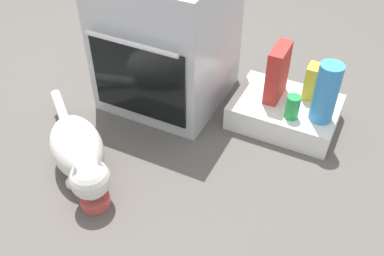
{
  "coord_description": "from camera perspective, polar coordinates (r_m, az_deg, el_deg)",
  "views": [
    {
      "loc": [
        1.02,
        -1.35,
        1.48
      ],
      "look_at": [
        0.4,
        -0.09,
        0.25
      ],
      "focal_mm": 41.13,
      "sensor_mm": 36.0,
      "label": 1
    }
  ],
  "objects": [
    {
      "name": "cat",
      "position": [
        1.99,
        -14.43,
        -3.11
      ],
      "size": [
        0.65,
        0.54,
        0.25
      ],
      "rotation": [
        0.0,
        0.0,
        -0.67
      ],
      "color": "silver",
      "rests_on": "ground"
    },
    {
      "name": "cereal_box",
      "position": [
        2.2,
        11.03,
        7.05
      ],
      "size": [
        0.07,
        0.18,
        0.28
      ],
      "primitive_type": "cube",
      "color": "#B72D28",
      "rests_on": "pantry_cabinet"
    },
    {
      "name": "oven",
      "position": [
        2.28,
        -3.25,
        11.76
      ],
      "size": [
        0.59,
        0.63,
        0.72
      ],
      "color": "#B7BABF",
      "rests_on": "ground"
    },
    {
      "name": "food_bowl",
      "position": [
        1.92,
        -12.46,
        -9.04
      ],
      "size": [
        0.13,
        0.13,
        0.08
      ],
      "color": "#C64C47",
      "rests_on": "ground"
    },
    {
      "name": "snack_bag",
      "position": [
        2.26,
        15.98,
        5.63
      ],
      "size": [
        0.12,
        0.09,
        0.18
      ],
      "primitive_type": "cube",
      "color": "yellow",
      "rests_on": "pantry_cabinet"
    },
    {
      "name": "pantry_cabinet",
      "position": [
        2.29,
        11.91,
        2.06
      ],
      "size": [
        0.52,
        0.38,
        0.13
      ],
      "primitive_type": "cube",
      "color": "white",
      "rests_on": "ground"
    },
    {
      "name": "water_bottle",
      "position": [
        2.1,
        16.98,
        4.39
      ],
      "size": [
        0.11,
        0.11,
        0.3
      ],
      "primitive_type": "cylinder",
      "color": "#388CD1",
      "rests_on": "pantry_cabinet"
    },
    {
      "name": "ground",
      "position": [
        2.25,
        -8.26,
        -0.47
      ],
      "size": [
        8.0,
        8.0,
        0.0
      ],
      "primitive_type": "plane",
      "color": "#56514C"
    },
    {
      "name": "soda_can",
      "position": [
        2.13,
        12.9,
        2.67
      ],
      "size": [
        0.07,
        0.07,
        0.12
      ],
      "primitive_type": "cylinder",
      "color": "green",
      "rests_on": "pantry_cabinet"
    }
  ]
}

